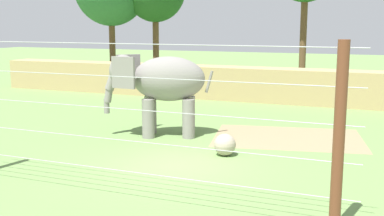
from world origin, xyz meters
The scene contains 6 objects.
ground_plane centered at (0.00, 0.00, 0.00)m, with size 120.00×120.00×0.00m, color #6B8E4C.
dirt_patch centered at (2.54, 4.96, 0.00)m, with size 5.62×3.94×0.01m, color #937F5B.
embankment_wall centered at (0.00, 13.38, 0.95)m, with size 36.00×1.80×1.89m, color tan.
elephant centered at (-2.18, 3.46, 2.10)m, with size 4.07×2.59×3.18m.
enrichment_ball centered at (1.07, 1.65, 0.37)m, with size 0.74×0.74×0.74m, color tan.
cable_fence centered at (0.00, -3.14, 2.03)m, with size 11.16×0.24×4.04m.
Camera 1 is at (5.87, -13.09, 4.33)m, focal length 44.66 mm.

